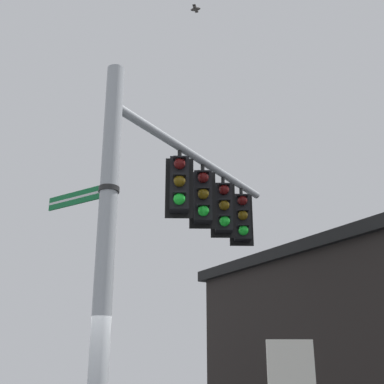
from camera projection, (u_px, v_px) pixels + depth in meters
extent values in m
cylinder|color=#ADB2B7|center=(105.00, 261.00, 7.75)|extent=(0.29, 0.29, 6.62)
cylinder|color=#ADB2B7|center=(199.00, 159.00, 10.70)|extent=(3.12, 4.40, 0.16)
cylinder|color=black|center=(180.00, 155.00, 10.10)|extent=(0.08, 0.08, 0.18)
cube|color=black|center=(179.00, 185.00, 9.88)|extent=(0.36, 0.30, 1.05)
sphere|color=#590F0F|center=(180.00, 164.00, 9.83)|extent=(0.22, 0.22, 0.22)
cube|color=black|center=(180.00, 158.00, 9.84)|extent=(0.24, 0.20, 0.03)
sphere|color=brown|center=(179.00, 181.00, 9.71)|extent=(0.22, 0.22, 0.22)
cube|color=black|center=(179.00, 176.00, 9.72)|extent=(0.24, 0.20, 0.03)
sphere|color=#1EE533|center=(179.00, 199.00, 9.59)|extent=(0.22, 0.22, 0.22)
cube|color=black|center=(179.00, 193.00, 9.60)|extent=(0.24, 0.20, 0.03)
cube|color=black|center=(179.00, 188.00, 10.04)|extent=(0.54, 0.03, 1.22)
cylinder|color=black|center=(203.00, 169.00, 10.75)|extent=(0.08, 0.08, 0.18)
cube|color=black|center=(203.00, 197.00, 10.54)|extent=(0.36, 0.30, 1.05)
sphere|color=#590F0F|center=(203.00, 178.00, 10.48)|extent=(0.22, 0.22, 0.22)
cube|color=black|center=(203.00, 173.00, 10.50)|extent=(0.24, 0.20, 0.03)
sphere|color=brown|center=(203.00, 194.00, 10.36)|extent=(0.22, 0.22, 0.22)
cube|color=black|center=(203.00, 189.00, 10.38)|extent=(0.24, 0.20, 0.03)
sphere|color=#1EE533|center=(203.00, 211.00, 10.24)|extent=(0.22, 0.22, 0.22)
cube|color=black|center=(203.00, 206.00, 10.26)|extent=(0.24, 0.20, 0.03)
cube|color=black|center=(202.00, 200.00, 10.70)|extent=(0.54, 0.03, 1.22)
cylinder|color=black|center=(223.00, 181.00, 11.41)|extent=(0.08, 0.08, 0.18)
cube|color=black|center=(224.00, 208.00, 11.20)|extent=(0.36, 0.30, 1.05)
sphere|color=#590F0F|center=(224.00, 190.00, 11.14)|extent=(0.22, 0.22, 0.22)
cube|color=black|center=(224.00, 185.00, 11.16)|extent=(0.24, 0.20, 0.03)
sphere|color=brown|center=(224.00, 205.00, 11.02)|extent=(0.22, 0.22, 0.22)
cube|color=black|center=(224.00, 200.00, 11.03)|extent=(0.24, 0.20, 0.03)
sphere|color=#1EE533|center=(225.00, 221.00, 10.90)|extent=(0.22, 0.22, 0.22)
cube|color=black|center=(225.00, 216.00, 10.91)|extent=(0.24, 0.20, 0.03)
cube|color=black|center=(223.00, 211.00, 11.36)|extent=(0.54, 0.03, 1.22)
cylinder|color=black|center=(241.00, 192.00, 12.06)|extent=(0.08, 0.08, 0.18)
cube|color=black|center=(242.00, 218.00, 11.85)|extent=(0.36, 0.30, 1.05)
sphere|color=#590F0F|center=(242.00, 200.00, 11.80)|extent=(0.22, 0.22, 0.22)
cube|color=black|center=(242.00, 196.00, 11.81)|extent=(0.24, 0.20, 0.03)
sphere|color=brown|center=(243.00, 215.00, 11.68)|extent=(0.22, 0.22, 0.22)
cube|color=black|center=(243.00, 211.00, 11.69)|extent=(0.24, 0.20, 0.03)
sphere|color=#1EE533|center=(243.00, 230.00, 11.55)|extent=(0.22, 0.22, 0.22)
cube|color=black|center=(243.00, 226.00, 11.57)|extent=(0.24, 0.20, 0.03)
cube|color=black|center=(241.00, 220.00, 12.01)|extent=(0.54, 0.03, 1.22)
cube|color=#147238|center=(75.00, 198.00, 8.51)|extent=(0.97, 0.69, 0.22)
cube|color=white|center=(74.00, 198.00, 8.50)|extent=(0.96, 0.67, 0.04)
cylinder|color=#262626|center=(109.00, 190.00, 8.13)|extent=(0.33, 0.33, 0.08)
ellipsoid|color=#4C4742|center=(195.00, 9.00, 11.92)|extent=(0.25, 0.14, 0.07)
cube|color=#4C4742|center=(195.00, 8.00, 11.91)|extent=(0.14, 0.28, 0.02)
cube|color=#4C4742|center=(196.00, 9.00, 11.94)|extent=(0.14, 0.28, 0.06)
cube|color=silver|center=(291.00, 371.00, 6.56)|extent=(0.60, 0.04, 0.76)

